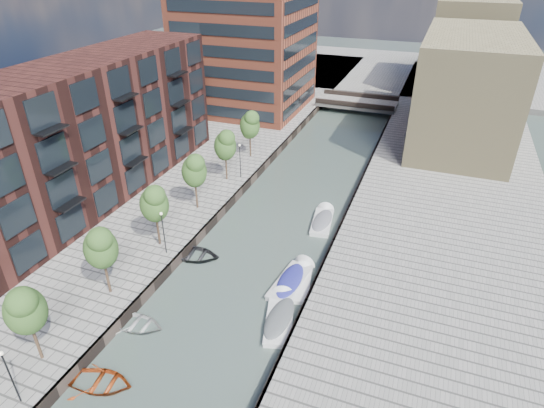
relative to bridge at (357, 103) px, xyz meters
The scene contains 28 objects.
water 32.03m from the bridge, 90.00° to the right, with size 300.00×300.00×0.00m, color #38473F.
quay_left 48.17m from the bridge, 138.37° to the right, with size 60.00×140.00×1.00m, color gray.
quay_right 35.79m from the bridge, 63.43° to the right, with size 20.00×140.00×1.00m, color gray.
quay_wall_left 32.59m from the bridge, 100.79° to the right, with size 0.25×140.00×1.00m, color #332823.
quay_wall_right 32.59m from the bridge, 79.21° to the right, with size 0.25×140.00×1.00m, color #332823.
far_closure 28.01m from the bridge, 90.00° to the left, with size 80.00×40.00×1.00m, color gray.
apartment_block 46.99m from the bridge, 115.46° to the right, with size 8.00×38.00×14.00m, color black.
tower 23.48m from the bridge, 157.62° to the right, with size 18.00×18.00×30.00m, color #96422B.
tan_block_near 19.99m from the bridge, 32.01° to the right, with size 12.00×25.00×14.00m, color #918259.
tan_block_far 23.87m from the bridge, 45.00° to the left, with size 12.00×20.00×16.00m, color #918259.
bridge is the anchor object (origin of this frame).
tree_1 61.71m from the bridge, 97.93° to the right, with size 2.50×2.50×5.95m.
tree_2 54.81m from the bridge, 98.95° to the right, with size 2.50×2.50×5.95m.
tree_3 47.92m from the bridge, 100.25° to the right, with size 2.50×2.50×5.95m.
tree_4 41.08m from the bridge, 102.00° to the right, with size 2.50×2.50×5.95m.
tree_5 34.30m from the bridge, 104.44° to the right, with size 2.50×2.50×5.95m.
tree_6 27.63m from the bridge, 108.10° to the right, with size 2.50×2.50×5.95m.
lamp_0 64.44m from the bridge, 96.42° to the right, with size 0.24×0.24×4.12m.
lamp_1 48.58m from the bridge, 98.53° to the right, with size 0.24×0.24×4.12m.
lamp_2 32.87m from the bridge, 102.68° to the right, with size 0.24×0.24×4.12m.
sloop_2 60.96m from the bridge, 93.93° to the right, with size 3.11×4.36×0.90m, color #90320F.
sloop_3 55.88m from the bridge, 95.19° to the right, with size 3.00×4.21×0.87m, color #AEAEAC.
sloop_4 46.92m from the bridge, 96.61° to the right, with size 3.58×5.01×1.04m, color black.
motorboat_1 51.27m from the bridge, 84.92° to the right, with size 3.31×5.93×1.88m.
motorboat_2 46.80m from the bridge, 84.15° to the right, with size 2.46×4.88×1.55m.
motorboat_3 46.85m from the bridge, 84.99° to the right, with size 2.58×5.92×1.91m.
motorboat_4 36.84m from the bridge, 83.81° to the right, with size 2.52×5.56×1.79m.
car 17.63m from the bridge, 53.36° to the right, with size 1.48×3.69×1.26m, color #BABEBF.
Camera 1 is at (13.00, -3.19, 24.57)m, focal length 30.00 mm.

